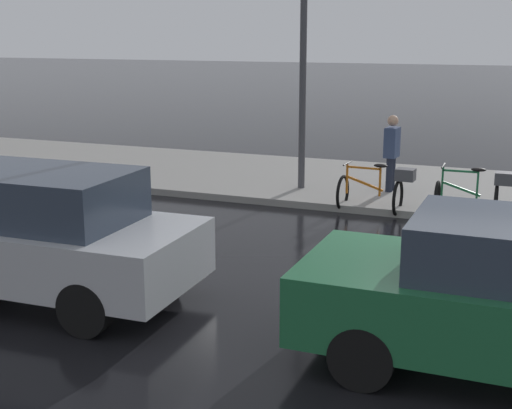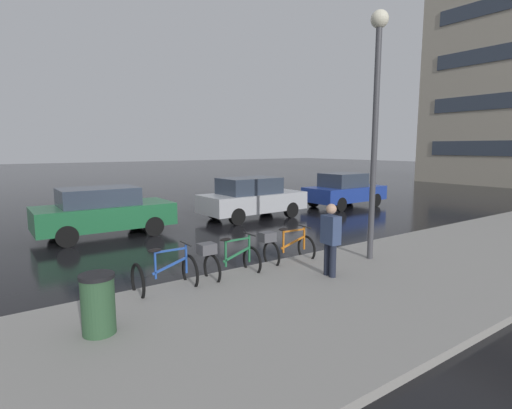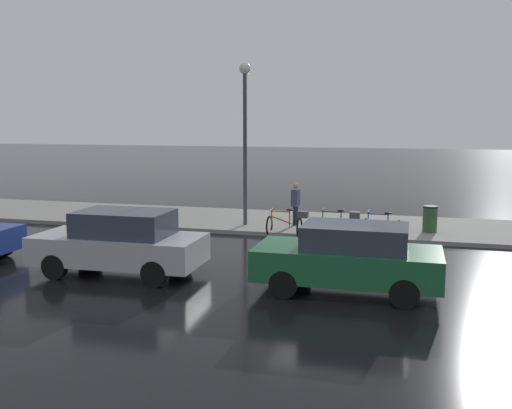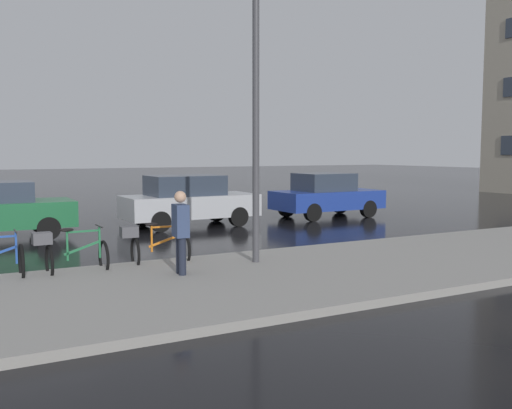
{
  "view_description": "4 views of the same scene",
  "coord_description": "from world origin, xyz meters",
  "px_view_note": "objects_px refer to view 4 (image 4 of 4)",
  "views": [
    {
      "loc": [
        -9.15,
        -0.98,
        3.32
      ],
      "look_at": [
        0.28,
        2.79,
        0.87
      ],
      "focal_mm": 50.0,
      "sensor_mm": 36.0,
      "label": 1
    },
    {
      "loc": [
        11.03,
        -4.28,
        2.87
      ],
      "look_at": [
        0.76,
        3.01,
        1.06
      ],
      "focal_mm": 28.0,
      "sensor_mm": 36.0,
      "label": 2
    },
    {
      "loc": [
        -15.0,
        -2.24,
        3.92
      ],
      "look_at": [
        -0.08,
        1.83,
        1.65
      ],
      "focal_mm": 40.0,
      "sensor_mm": 36.0,
      "label": 3
    },
    {
      "loc": [
        15.12,
        -1.98,
        2.42
      ],
      "look_at": [
        2.06,
        5.08,
        1.05
      ],
      "focal_mm": 40.0,
      "sensor_mm": 36.0,
      "label": 4
    }
  ],
  "objects_px": {
    "car_silver": "(189,201)",
    "car_blue": "(326,195)",
    "bicycle_third": "(153,245)",
    "pedestrian": "(181,231)",
    "streetlamp": "(256,77)",
    "bicycle_second": "(69,253)"
  },
  "relations": [
    {
      "from": "bicycle_second",
      "to": "car_blue",
      "type": "xyz_separation_m",
      "value": [
        -6.1,
        10.36,
        0.32
      ]
    },
    {
      "from": "car_silver",
      "to": "car_blue",
      "type": "distance_m",
      "value": 5.47
    },
    {
      "from": "bicycle_third",
      "to": "pedestrian",
      "type": "distance_m",
      "value": 1.53
    },
    {
      "from": "car_silver",
      "to": "car_blue",
      "type": "bearing_deg",
      "value": 90.23
    },
    {
      "from": "pedestrian",
      "to": "streetlamp",
      "type": "xyz_separation_m",
      "value": [
        -0.39,
        1.8,
        2.98
      ]
    },
    {
      "from": "car_silver",
      "to": "car_blue",
      "type": "xyz_separation_m",
      "value": [
        -0.02,
        5.47,
        -0.03
      ]
    },
    {
      "from": "pedestrian",
      "to": "bicycle_second",
      "type": "bearing_deg",
      "value": -125.56
    },
    {
      "from": "bicycle_second",
      "to": "bicycle_third",
      "type": "height_order",
      "value": "bicycle_second"
    },
    {
      "from": "bicycle_third",
      "to": "car_silver",
      "type": "distance_m",
      "value": 6.7
    },
    {
      "from": "pedestrian",
      "to": "streetlamp",
      "type": "distance_m",
      "value": 3.5
    },
    {
      "from": "bicycle_third",
      "to": "car_blue",
      "type": "xyz_separation_m",
      "value": [
        -5.93,
        8.63,
        0.32
      ]
    },
    {
      "from": "car_blue",
      "to": "car_silver",
      "type": "bearing_deg",
      "value": -89.77
    },
    {
      "from": "car_silver",
      "to": "car_blue",
      "type": "relative_size",
      "value": 1.07
    },
    {
      "from": "bicycle_second",
      "to": "car_blue",
      "type": "distance_m",
      "value": 12.02
    },
    {
      "from": "bicycle_second",
      "to": "bicycle_third",
      "type": "distance_m",
      "value": 1.74
    },
    {
      "from": "car_silver",
      "to": "pedestrian",
      "type": "distance_m",
      "value": 7.98
    },
    {
      "from": "streetlamp",
      "to": "pedestrian",
      "type": "bearing_deg",
      "value": -77.88
    },
    {
      "from": "car_blue",
      "to": "pedestrian",
      "type": "relative_size",
      "value": 2.39
    },
    {
      "from": "bicycle_second",
      "to": "car_blue",
      "type": "height_order",
      "value": "car_blue"
    },
    {
      "from": "bicycle_third",
      "to": "streetlamp",
      "type": "relative_size",
      "value": 0.24
    },
    {
      "from": "car_silver",
      "to": "streetlamp",
      "type": "height_order",
      "value": "streetlamp"
    },
    {
      "from": "car_blue",
      "to": "streetlamp",
      "type": "bearing_deg",
      "value": -44.02
    }
  ]
}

